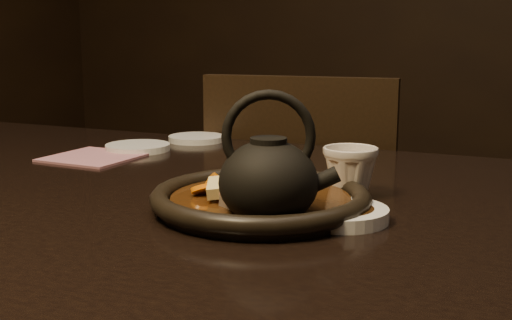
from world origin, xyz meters
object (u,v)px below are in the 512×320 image
at_px(table, 120,241).
at_px(chair, 310,251).
at_px(plate, 261,199).
at_px(tea_cup, 350,171).
at_px(teapot, 269,177).

bearing_deg(table, chair, 82.77).
height_order(chair, plate, chair).
xyz_separation_m(plate, tea_cup, (0.08, 0.10, 0.02)).
height_order(chair, teapot, teapot).
bearing_deg(tea_cup, chair, 114.26).
bearing_deg(teapot, chair, 80.98).
bearing_deg(plate, table, 173.88).
distance_m(plate, tea_cup, 0.13).
distance_m(table, plate, 0.25).
relative_size(chair, teapot, 5.91).
bearing_deg(table, plate, -6.12).
xyz_separation_m(tea_cup, teapot, (-0.05, -0.16, 0.02)).
distance_m(tea_cup, teapot, 0.17).
bearing_deg(teapot, table, 138.30).
distance_m(table, chair, 0.63).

